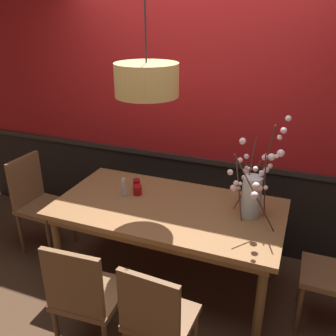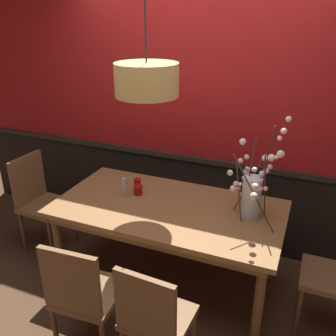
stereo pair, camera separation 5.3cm
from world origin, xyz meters
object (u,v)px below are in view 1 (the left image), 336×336
chair_far_side_right (223,194)px  chair_head_west_end (37,199)px  chair_far_side_left (172,182)px  dining_table (168,215)px  candle_holder_nearer_edge (137,184)px  pendant_lamp (147,80)px  chair_near_side_right (157,318)px  chair_near_side_left (85,294)px  condiment_bottle (124,188)px  vase_with_blossoms (252,192)px  candle_holder_nearer_center (137,190)px

chair_far_side_right → chair_head_west_end: 1.87m
chair_far_side_right → chair_far_side_left: (-0.58, 0.03, 0.02)m
dining_table → chair_far_side_right: 0.93m
chair_far_side_right → chair_head_west_end: chair_head_west_end is taller
candle_holder_nearer_edge → chair_far_side_left: bearing=83.3°
candle_holder_nearer_edge → pendant_lamp: (0.25, -0.26, 0.98)m
chair_near_side_right → pendant_lamp: (-0.42, 0.84, 1.29)m
dining_table → chair_near_side_left: (-0.25, -0.89, -0.17)m
chair_far_side_left → pendant_lamp: (0.16, -0.95, 1.26)m
dining_table → chair_far_side_right: bearing=72.7°
chair_near_side_right → dining_table: bearing=107.2°
candle_holder_nearer_edge → pendant_lamp: 1.05m
condiment_bottle → vase_with_blossoms: bearing=4.0°
chair_near_side_left → condiment_bottle: (-0.17, 0.91, 0.33)m
vase_with_blossoms → candle_holder_nearer_edge: bearing=174.3°
chair_far_side_right → chair_near_side_left: (-0.52, -1.76, 0.00)m
pendant_lamp → chair_head_west_end: bearing=176.1°
chair_far_side_right → candle_holder_nearer_edge: 0.98m
chair_far_side_right → chair_far_side_left: 0.58m
condiment_bottle → pendant_lamp: (0.28, -0.08, 0.95)m
chair_far_side_left → candle_holder_nearer_edge: chair_far_side_left is taller
chair_near_side_left → vase_with_blossoms: vase_with_blossoms is taller
chair_near_side_right → condiment_bottle: 1.21m
chair_far_side_right → chair_head_west_end: (-1.67, -0.84, 0.03)m
condiment_bottle → candle_holder_nearer_center: bearing=35.9°
chair_head_west_end → candle_holder_nearer_edge: (1.01, 0.18, 0.27)m
dining_table → candle_holder_nearer_edge: (-0.39, 0.21, 0.13)m
dining_table → candle_holder_nearer_center: candle_holder_nearer_center is taller
chair_near_side_left → vase_with_blossoms: 1.42m
chair_far_side_right → candle_holder_nearer_center: (-0.60, -0.77, 0.30)m
dining_table → chair_head_west_end: 1.40m
chair_head_west_end → pendant_lamp: 1.77m
candle_holder_nearer_edge → pendant_lamp: size_ratio=0.08×
chair_head_west_end → chair_far_side_right: bearing=26.8°
chair_far_side_left → chair_near_side_left: (0.06, -1.78, -0.02)m
dining_table → condiment_bottle: bearing=176.0°
pendant_lamp → candle_holder_nearer_center: bearing=140.1°
chair_near_side_left → chair_near_side_right: bearing=-1.4°
vase_with_blossoms → chair_far_side_left: bearing=140.4°
condiment_bottle → dining_table: bearing=-4.0°
dining_table → vase_with_blossoms: (0.65, 0.10, 0.29)m
condiment_bottle → chair_far_side_right: bearing=50.6°
chair_near_side_right → condiment_bottle: condiment_bottle is taller
candle_holder_nearer_edge → chair_head_west_end: bearing=-170.0°
chair_head_west_end → pendant_lamp: bearing=-3.9°
chair_far_side_left → candle_holder_nearer_center: 0.85m
dining_table → chair_far_side_left: (-0.31, 0.90, -0.16)m
dining_table → chair_near_side_left: bearing=-105.7°
chair_near_side_right → vase_with_blossoms: size_ratio=1.12×
dining_table → chair_far_side_right: size_ratio=2.11×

